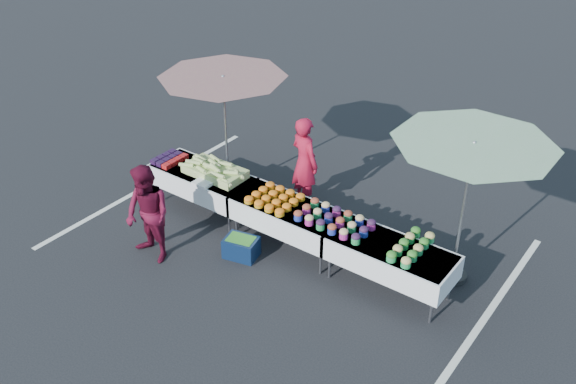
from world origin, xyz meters
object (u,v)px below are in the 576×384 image
Objects in this scene: customer at (148,215)px; umbrella_left at (223,87)px; vendor at (305,163)px; table_right at (390,256)px; table_center at (288,215)px; storage_bin at (241,247)px; table_left at (203,180)px; umbrella_right at (472,155)px.

umbrella_left is (-0.37, 2.23, 1.23)m from customer.
umbrella_left reaches higher than vendor.
table_center is at bearing 180.00° from table_right.
storage_bin is (0.09, -1.83, -0.66)m from vendor.
table_left is 1.76m from vendor.
customer is at bearing 87.39° from vendor.
vendor is 0.57× the size of umbrella_right.
umbrella_left is at bearing 158.81° from table_center.
customer reaches higher than table_left.
vendor is 0.68× the size of umbrella_left.
umbrella_right is (0.66, 0.80, 1.49)m from table_right.
umbrella_left is at bearing -179.05° from umbrella_right.
customer is at bearing -80.58° from umbrella_left.
vendor is (-2.31, 1.17, 0.25)m from table_right.
umbrella_right reaches higher than table_right.
umbrella_right is at bearing 50.53° from table_right.
table_right is 1.17× the size of customer.
table_right is at bearing 0.00° from table_center.
table_left is 3.60m from table_right.
umbrella_right reaches higher than customer.
table_center is 1.80m from table_right.
table_center is 1.30m from vendor.
umbrella_left is (-1.88, 0.73, 1.44)m from table_center.
table_left is 0.64× the size of umbrella_right.
umbrella_right is (2.97, -0.37, 1.24)m from vendor.
umbrella_left reaches higher than table_center.
customer is 2.73× the size of storage_bin.
table_center reaches higher than storage_bin.
table_center is at bearing 44.24° from storage_bin.
customer is 1.51m from storage_bin.
customer is (0.29, -1.50, 0.21)m from table_left.
table_left is 1.12× the size of vendor.
table_right is 3.20× the size of storage_bin.
table_left is 1.54m from customer.
umbrella_right is (3.97, 2.30, 1.28)m from customer.
customer is (-1.51, -1.50, 0.21)m from table_center.
umbrella_right is at bearing 37.16° from customer.
table_center is 1.17× the size of customer.
table_left is 1.00× the size of table_center.
table_center is 0.64× the size of umbrella_right.
table_left is 1.61m from umbrella_left.
table_right is 1.81m from umbrella_right.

